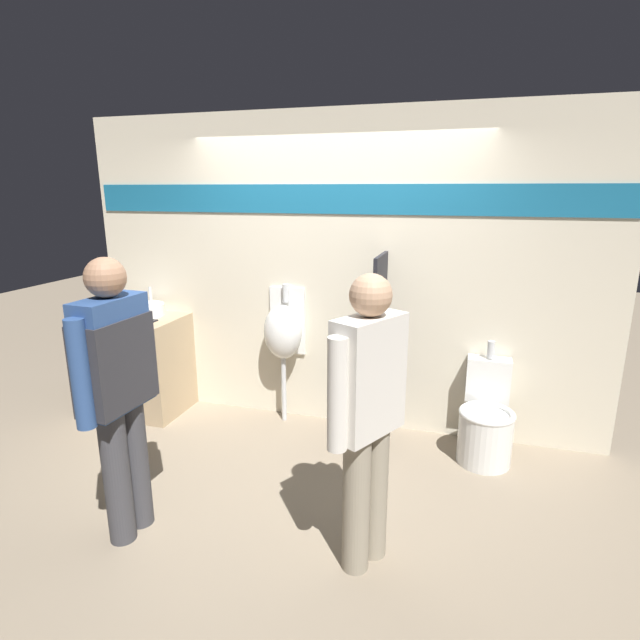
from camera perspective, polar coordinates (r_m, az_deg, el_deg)
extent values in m
plane|color=gray|center=(4.23, -0.68, -14.47)|extent=(16.00, 16.00, 0.00)
cube|color=beige|center=(4.33, 1.64, 5.24)|extent=(4.60, 0.06, 2.70)
cube|color=#19668E|center=(4.23, 1.57, 13.65)|extent=(4.50, 0.01, 0.24)
cube|color=tan|center=(5.05, -19.98, -4.72)|extent=(0.85, 0.61, 0.92)
cylinder|color=white|center=(4.93, -19.61, 1.07)|extent=(0.39, 0.39, 0.11)
cylinder|color=silver|center=(5.01, -18.82, 2.81)|extent=(0.03, 0.03, 0.14)
cube|color=black|center=(4.67, -18.83, -0.17)|extent=(0.07, 0.14, 0.01)
cube|color=black|center=(4.10, 6.68, -3.52)|extent=(0.03, 0.50, 1.57)
cylinder|color=silver|center=(4.59, -4.15, -7.79)|extent=(0.04, 0.04, 0.62)
ellipsoid|color=white|center=(4.41, -4.28, -1.38)|extent=(0.35, 0.26, 0.49)
cube|color=white|center=(4.50, -3.73, -0.06)|extent=(0.33, 0.02, 0.61)
cylinder|color=silver|center=(4.41, -3.95, 3.09)|extent=(0.06, 0.06, 0.16)
cylinder|color=white|center=(4.16, 18.31, -12.73)|extent=(0.41, 0.41, 0.40)
torus|color=white|center=(4.07, 18.56, -10.09)|extent=(0.42, 0.42, 0.04)
cube|color=white|center=(4.28, 18.65, -6.44)|extent=(0.34, 0.16, 0.36)
cylinder|color=silver|center=(4.17, 18.94, -3.22)|extent=(0.06, 0.06, 0.14)
cylinder|color=#3D3D42|center=(3.31, -22.18, -16.37)|extent=(0.16, 0.16, 0.83)
cylinder|color=#3D3D42|center=(3.41, -20.30, -15.17)|extent=(0.16, 0.16, 0.83)
cube|color=#2D4C84|center=(3.06, -22.51, -3.64)|extent=(0.21, 0.44, 0.66)
cube|color=#2D2D33|center=(3.08, -22.41, -4.56)|extent=(0.24, 0.47, 0.53)
cylinder|color=#2D4C84|center=(2.91, -25.68, -5.63)|extent=(0.10, 0.10, 0.60)
cylinder|color=#2D4C84|center=(3.25, -19.56, -2.94)|extent=(0.10, 0.10, 0.60)
sphere|color=#A87A5B|center=(2.96, -23.34, 4.49)|extent=(0.22, 0.22, 0.22)
cylinder|color=gray|center=(2.90, 4.15, -20.24)|extent=(0.15, 0.15, 0.81)
cylinder|color=gray|center=(3.00, 6.23, -18.93)|extent=(0.15, 0.15, 0.81)
cube|color=silver|center=(2.61, 5.58, -6.38)|extent=(0.36, 0.46, 0.64)
cylinder|color=silver|center=(2.46, 2.00, -8.55)|extent=(0.10, 0.10, 0.59)
cylinder|color=silver|center=(2.81, 8.66, -5.68)|extent=(0.10, 0.10, 0.59)
sphere|color=tan|center=(2.49, 5.82, 2.85)|extent=(0.22, 0.22, 0.22)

